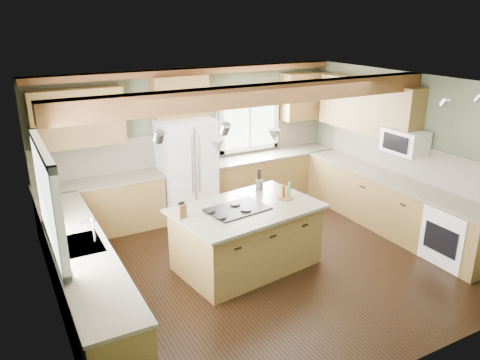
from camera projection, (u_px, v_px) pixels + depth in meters
floor at (263, 264)px, 6.85m from camera, size 5.60×5.60×0.00m
ceiling at (267, 85)px, 5.99m from camera, size 5.60×5.60×0.00m
wall_back at (193, 140)px, 8.49m from camera, size 5.60×0.00×5.60m
wall_left at (48, 221)px, 5.16m from camera, size 0.00×5.00×5.00m
wall_right at (410, 154)px, 7.68m from camera, size 0.00×5.00×5.00m
ceiling_beam at (262, 95)px, 6.11m from camera, size 5.55×0.26×0.26m
soffit_trim at (193, 72)px, 8.00m from camera, size 5.55×0.20×0.10m
backsplash_back at (194, 145)px, 8.51m from camera, size 5.58×0.03×0.58m
backsplash_right at (407, 158)px, 7.74m from camera, size 0.03×3.70×0.58m
base_cab_back_left at (102, 208)px, 7.73m from camera, size 2.02×0.60×0.88m
counter_back_left at (99, 182)px, 7.57m from camera, size 2.06×0.64×0.04m
base_cab_back_right at (271, 177)px, 9.20m from camera, size 2.62×0.60×0.88m
counter_back_right at (271, 155)px, 9.05m from camera, size 2.66×0.64×0.04m
base_cab_left at (84, 280)px, 5.62m from camera, size 0.60×3.70×0.88m
counter_left at (79, 246)px, 5.47m from camera, size 0.64×3.74×0.04m
base_cab_right at (389, 204)px, 7.87m from camera, size 0.60×3.70×0.88m
counter_right at (392, 179)px, 7.72m from camera, size 0.64×3.74×0.04m
upper_cab_back_left at (78, 118)px, 7.24m from camera, size 1.40×0.35×0.90m
upper_cab_over_fridge at (179, 96)px, 7.93m from camera, size 0.96×0.35×0.70m
upper_cab_right at (367, 107)px, 8.13m from camera, size 0.35×2.20×0.90m
upper_cab_back_corner at (304, 96)px, 9.16m from camera, size 0.90×0.35×0.90m
window_left at (46, 198)px, 5.13m from camera, size 0.04×1.60×1.05m
window_back at (249, 121)px, 8.91m from camera, size 1.10×0.04×1.00m
sink at (79, 245)px, 5.47m from camera, size 0.50×0.65×0.03m
faucet at (94, 231)px, 5.50m from camera, size 0.02×0.02×0.28m
dishwasher at (112, 343)px, 4.55m from camera, size 0.60×0.60×0.84m
oven at (455, 235)px, 6.79m from camera, size 0.60×0.72×0.84m
microwave at (405, 141)px, 7.45m from camera, size 0.40×0.70×0.38m
pendant_left at (217, 146)px, 5.94m from camera, size 0.18×0.18×0.16m
pendant_right at (274, 135)px, 6.47m from camera, size 0.18×0.18×0.16m
refrigerator at (187, 170)px, 8.18m from camera, size 0.90×0.74×1.80m
island at (246, 238)px, 6.69m from camera, size 2.03×1.41×0.88m
island_top at (247, 208)px, 6.53m from camera, size 2.17×1.55×0.04m
cooktop at (237, 209)px, 6.43m from camera, size 0.89×0.65×0.02m
knife_block at (182, 211)px, 6.15m from camera, size 0.13×0.11×0.18m
utensil_crock at (259, 185)px, 7.15m from camera, size 0.13×0.13×0.15m
bottle_tray at (286, 191)px, 6.82m from camera, size 0.34×0.34×0.23m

